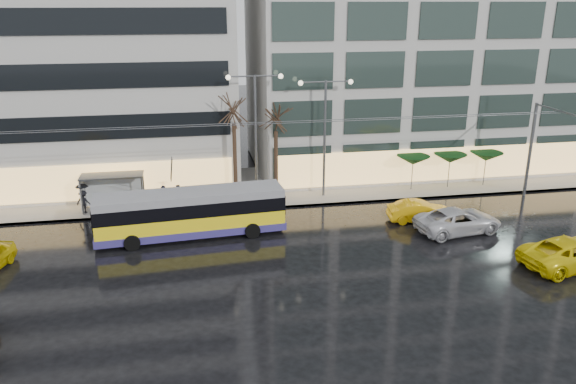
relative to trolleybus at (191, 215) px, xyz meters
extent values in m
plane|color=black|center=(2.79, -5.08, -1.44)|extent=(140.00, 140.00, 0.00)
cube|color=gray|center=(4.79, 8.92, -1.36)|extent=(80.00, 10.00, 0.15)
cube|color=slate|center=(4.79, 3.97, -1.36)|extent=(80.00, 0.10, 0.15)
cube|color=beige|center=(-13.21, 13.92, 9.71)|extent=(34.00, 14.00, 22.00)
cube|color=beige|center=(21.79, 13.92, 11.21)|extent=(32.00, 14.00, 25.00)
cube|color=yellow|center=(0.00, 0.00, -0.44)|extent=(11.51, 3.25, 1.42)
cube|color=navy|center=(0.00, 0.00, -0.92)|extent=(11.55, 3.29, 0.47)
cube|color=black|center=(0.00, 0.00, 0.60)|extent=(11.53, 3.27, 0.85)
cube|color=gray|center=(0.00, 0.00, 1.26)|extent=(11.51, 3.25, 0.47)
cube|color=black|center=(5.69, 0.45, 0.45)|extent=(0.23, 2.18, 1.23)
cube|color=black|center=(-5.69, -0.45, 0.45)|extent=(0.23, 2.18, 1.23)
cylinder|color=black|center=(3.49, 1.46, -0.97)|extent=(0.97, 0.40, 0.95)
cylinder|color=black|center=(3.68, -0.90, -0.97)|extent=(0.97, 0.40, 0.95)
cylinder|color=black|center=(-3.68, 0.90, -0.97)|extent=(0.97, 0.40, 0.95)
cylinder|color=black|center=(-3.49, -1.46, -0.97)|extent=(0.97, 0.40, 0.95)
cylinder|color=#595B60|center=(-1.01, 0.82, 2.63)|extent=(0.33, 3.52, 2.49)
cylinder|color=#595B60|center=(-1.05, 1.29, 2.63)|extent=(0.33, 3.52, 2.49)
cylinder|color=#595B60|center=(24.79, 3.42, 2.06)|extent=(0.24, 0.24, 7.00)
cube|color=#595B60|center=(24.79, 0.92, 5.46)|extent=(0.10, 5.00, 0.10)
cylinder|color=#595B60|center=(3.79, 0.67, 5.36)|extent=(42.00, 0.04, 0.04)
cylinder|color=#595B60|center=(3.79, 1.17, 5.36)|extent=(42.00, 0.04, 0.04)
cube|color=#595B60|center=(-5.21, 5.42, 1.16)|extent=(4.20, 1.60, 0.12)
cube|color=silver|center=(-5.21, 6.12, -0.09)|extent=(4.00, 0.05, 2.20)
cube|color=white|center=(-7.26, 5.42, -0.09)|extent=(0.10, 1.40, 2.20)
cylinder|color=#595B60|center=(-7.21, 4.72, -0.09)|extent=(0.10, 0.10, 2.40)
cylinder|color=#595B60|center=(-7.21, 6.12, -0.09)|extent=(0.10, 0.10, 2.40)
cylinder|color=#595B60|center=(-3.21, 4.72, -0.09)|extent=(0.10, 0.10, 2.40)
cylinder|color=#595B60|center=(-3.21, 6.12, -0.09)|extent=(0.10, 0.10, 2.40)
cylinder|color=#595B60|center=(4.79, 5.72, 3.21)|extent=(0.18, 0.18, 9.00)
cylinder|color=#595B60|center=(3.89, 5.72, 7.61)|extent=(1.80, 0.10, 0.10)
cylinder|color=#595B60|center=(5.69, 5.72, 7.61)|extent=(1.80, 0.10, 0.10)
sphere|color=#FFF2CC|center=(2.99, 5.72, 7.56)|extent=(0.36, 0.36, 0.36)
sphere|color=#FFF2CC|center=(6.59, 5.72, 7.56)|extent=(0.36, 0.36, 0.36)
cylinder|color=#595B60|center=(9.79, 5.72, 2.96)|extent=(0.18, 0.18, 8.50)
cylinder|color=#595B60|center=(8.89, 5.72, 7.11)|extent=(1.80, 0.10, 0.10)
cylinder|color=#595B60|center=(10.69, 5.72, 7.11)|extent=(1.80, 0.10, 0.10)
sphere|color=#FFF2CC|center=(7.99, 5.72, 7.06)|extent=(0.36, 0.36, 0.36)
sphere|color=#FFF2CC|center=(11.59, 5.72, 7.06)|extent=(0.36, 0.36, 0.36)
cylinder|color=black|center=(3.29, 5.92, 1.51)|extent=(0.28, 0.28, 5.60)
cylinder|color=black|center=(6.29, 6.12, 1.16)|extent=(0.28, 0.28, 4.90)
cylinder|color=#595B60|center=(16.79, 5.92, -0.19)|extent=(0.06, 0.06, 2.20)
cone|color=#0F3711|center=(16.79, 5.92, 1.01)|extent=(2.50, 2.50, 0.70)
cylinder|color=#595B60|center=(19.79, 5.92, -0.19)|extent=(0.06, 0.06, 2.20)
cone|color=#0F3711|center=(19.79, 5.92, 1.01)|extent=(2.50, 2.50, 0.70)
cylinder|color=#595B60|center=(22.79, 5.92, -0.19)|extent=(0.06, 0.06, 2.20)
cone|color=#0F3711|center=(22.79, 5.92, 1.01)|extent=(2.50, 2.50, 0.70)
imported|color=#FFB70D|center=(14.93, -0.13, -0.75)|extent=(4.37, 2.02, 1.39)
imported|color=yellow|center=(20.48, -7.92, -0.62)|extent=(6.26, 3.70, 1.63)
imported|color=silver|center=(16.60, -2.27, -0.67)|extent=(5.86, 3.35, 1.54)
imported|color=black|center=(-1.78, 4.32, -0.34)|extent=(0.71, 0.48, 1.89)
imported|color=#CB4358|center=(-1.78, 4.32, 0.46)|extent=(1.00, 1.01, 0.88)
imported|color=black|center=(-0.86, 5.42, -0.53)|extent=(0.93, 0.90, 1.52)
imported|color=black|center=(-7.16, 5.02, -0.48)|extent=(1.17, 0.89, 1.61)
imported|color=black|center=(-7.16, 5.02, 0.46)|extent=(1.03, 1.03, 0.72)
camera|label=1|loc=(0.16, -32.74, 12.53)|focal=35.00mm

